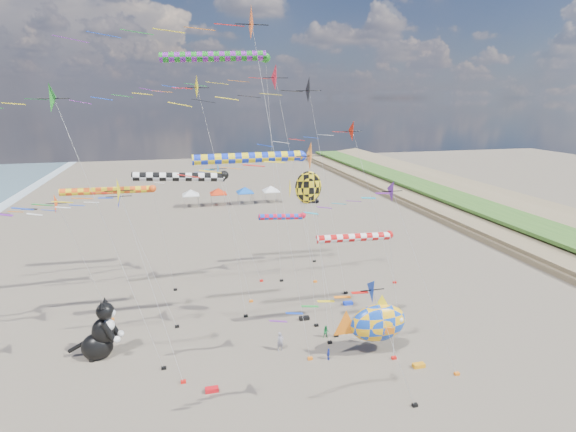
# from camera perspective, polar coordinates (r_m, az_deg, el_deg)

# --- Properties ---
(ground) EXTENTS (260.00, 260.00, 0.00)m
(ground) POSITION_cam_1_polar(r_m,az_deg,el_deg) (30.71, 4.89, -24.60)
(ground) COLOR brown
(ground) RESTS_ON ground
(delta_kite_0) EXTENTS (15.64, 2.71, 22.75)m
(delta_kite_0) POSITION_cam_1_polar(r_m,az_deg,el_deg) (44.31, -2.75, 16.88)
(delta_kite_0) COLOR #FF192E
(delta_kite_0) RESTS_ON ground
(delta_kite_1) EXTENTS (11.25, 2.39, 16.64)m
(delta_kite_1) POSITION_cam_1_polar(r_m,az_deg,el_deg) (32.36, 0.48, 7.11)
(delta_kite_1) COLOR orange
(delta_kite_1) RESTS_ON ground
(delta_kite_2) EXTENTS (13.48, 2.23, 21.50)m
(delta_kite_2) POSITION_cam_1_polar(r_m,az_deg,el_deg) (40.28, -13.06, 15.22)
(delta_kite_2) COLOR yellow
(delta_kite_2) RESTS_ON ground
(delta_kite_3) EXTENTS (13.53, 2.26, 17.50)m
(delta_kite_3) POSITION_cam_1_polar(r_m,az_deg,el_deg) (44.40, 7.93, 10.22)
(delta_kite_3) COLOR red
(delta_kite_3) RESTS_ON ground
(delta_kite_4) EXTENTS (9.60, 1.87, 11.98)m
(delta_kite_4) POSITION_cam_1_polar(r_m,az_deg,el_deg) (41.87, -28.27, 0.89)
(delta_kite_4) COLOR #FF4A15
(delta_kite_4) RESTS_ON ground
(delta_kite_5) EXTENTS (8.84, 1.63, 9.56)m
(delta_kite_5) POSITION_cam_1_polar(r_m,az_deg,el_deg) (26.87, 9.19, -9.86)
(delta_kite_5) COLOR #052FB6
(delta_kite_5) RESTS_ON ground
(delta_kite_6) EXTENTS (15.69, 2.58, 21.47)m
(delta_kite_6) POSITION_cam_1_polar(r_m,az_deg,el_deg) (41.23, 0.89, 15.35)
(delta_kite_6) COLOR black
(delta_kite_6) RESTS_ON ground
(delta_kite_7) EXTENTS (11.70, 2.06, 20.54)m
(delta_kite_7) POSITION_cam_1_polar(r_m,az_deg,el_deg) (31.47, -28.10, 12.57)
(delta_kite_7) COLOR green
(delta_kite_7) RESTS_ON ground
(delta_kite_8) EXTENTS (14.58, 2.35, 25.13)m
(delta_kite_8) POSITION_cam_1_polar(r_m,az_deg,el_deg) (29.73, -7.33, 22.68)
(delta_kite_8) COLOR #E9561C
(delta_kite_8) RESTS_ON ground
(delta_kite_9) EXTENTS (10.09, 1.60, 14.48)m
(delta_kite_9) POSITION_cam_1_polar(r_m,az_deg,el_deg) (28.72, 13.77, 1.86)
(delta_kite_9) COLOR #541399
(delta_kite_9) RESTS_ON ground
(delta_kite_10) EXTENTS (9.25, 1.94, 13.44)m
(delta_kite_10) POSITION_cam_1_polar(r_m,az_deg,el_deg) (45.83, -8.50, 5.41)
(delta_kite_10) COLOR #2481DE
(delta_kite_10) RESTS_ON ground
(delta_kite_11) EXTENTS (10.71, 2.18, 13.01)m
(delta_kite_11) POSITION_cam_1_polar(r_m,az_deg,el_deg) (38.04, -22.27, 1.79)
(delta_kite_11) COLOR #051CD3
(delta_kite_11) RESTS_ON ground
(delta_kite_12) EXTENTS (10.38, 1.92, 14.85)m
(delta_kite_12) POSITION_cam_1_polar(r_m,az_deg,el_deg) (29.59, -23.38, 2.00)
(delta_kite_12) COLOR #FFF112
(delta_kite_12) RESTS_ON ground
(windsock_0) EXTENTS (7.94, 0.71, 8.82)m
(windsock_0) POSITION_cam_1_polar(r_m,az_deg,el_deg) (37.10, 8.88, -2.74)
(windsock_0) COLOR red
(windsock_0) RESTS_ON ground
(windsock_1) EXTENTS (9.04, 0.76, 13.60)m
(windsock_1) POSITION_cam_1_polar(r_m,az_deg,el_deg) (37.82, -13.06, 4.79)
(windsock_1) COLOR black
(windsock_1) RESTS_ON ground
(windsock_2) EXTENTS (9.97, 0.73, 11.27)m
(windsock_2) POSITION_cam_1_polar(r_m,az_deg,el_deg) (46.12, -21.48, 2.98)
(windsock_2) COLOR #FB5115
(windsock_2) RESTS_ON ground
(windsock_3) EXTENTS (7.03, 0.73, 6.37)m
(windsock_3) POSITION_cam_1_polar(r_m,az_deg,el_deg) (52.61, -0.50, -0.11)
(windsock_3) COLOR red
(windsock_3) RESTS_ON ground
(windsock_4) EXTENTS (11.50, 0.95, 23.67)m
(windsock_4) POSITION_cam_1_polar(r_m,az_deg,el_deg) (44.93, -8.76, 19.29)
(windsock_4) COLOR #177F1C
(windsock_4) RESTS_ON ground
(windsock_5) EXTENTS (10.11, 0.83, 15.44)m
(windsock_5) POSITION_cam_1_polar(r_m,az_deg,el_deg) (34.84, -4.37, 7.32)
(windsock_5) COLOR #1532D5
(windsock_5) RESTS_ON ground
(angelfish_kite) EXTENTS (3.74, 3.02, 13.83)m
(angelfish_kite) POSITION_cam_1_polar(r_m,az_deg,el_deg) (36.06, 2.30, 3.48)
(angelfish_kite) COLOR yellow
(angelfish_kite) RESTS_ON ground
(cat_inflatable) EXTENTS (3.86, 2.45, 4.83)m
(cat_inflatable) POSITION_cam_1_polar(r_m,az_deg,el_deg) (38.18, -22.87, -13.00)
(cat_inflatable) COLOR black
(cat_inflatable) RESTS_ON ground
(fish_inflatable) EXTENTS (6.05, 2.09, 5.02)m
(fish_inflatable) POSITION_cam_1_polar(r_m,az_deg,el_deg) (36.17, 11.29, -13.15)
(fish_inflatable) COLOR #1344BC
(fish_inflatable) RESTS_ON ground
(person_adult) EXTENTS (0.65, 0.51, 1.58)m
(person_adult) POSITION_cam_1_polar(r_m,az_deg,el_deg) (36.86, -0.99, -15.66)
(person_adult) COLOR gray
(person_adult) RESTS_ON ground
(child_green) EXTENTS (0.59, 0.49, 1.09)m
(child_green) POSITION_cam_1_polar(r_m,az_deg,el_deg) (38.82, 4.86, -14.44)
(child_green) COLOR #19803D
(child_green) RESTS_ON ground
(child_blue) EXTENTS (0.51, 0.58, 0.94)m
(child_blue) POSITION_cam_1_polar(r_m,az_deg,el_deg) (36.06, 5.16, -17.06)
(child_blue) COLOR #2135AE
(child_blue) RESTS_ON ground
(kite_bag_0) EXTENTS (0.90, 0.44, 0.30)m
(kite_bag_0) POSITION_cam_1_polar(r_m,az_deg,el_deg) (36.58, 16.26, -17.74)
(kite_bag_0) COLOR orange
(kite_bag_0) RESTS_ON ground
(kite_bag_1) EXTENTS (0.90, 0.44, 0.30)m
(kite_bag_1) POSITION_cam_1_polar(r_m,az_deg,el_deg) (41.68, 2.08, -12.84)
(kite_bag_1) COLOR black
(kite_bag_1) RESTS_ON ground
(kite_bag_2) EXTENTS (0.90, 0.44, 0.30)m
(kite_bag_2) POSITION_cam_1_polar(r_m,az_deg,el_deg) (44.80, 7.62, -10.91)
(kite_bag_2) COLOR blue
(kite_bag_2) RESTS_ON ground
(kite_bag_3) EXTENTS (0.90, 0.44, 0.30)m
(kite_bag_3) POSITION_cam_1_polar(r_m,az_deg,el_deg) (33.29, -9.65, -20.92)
(kite_bag_3) COLOR red
(kite_bag_3) RESTS_ON ground
(tent_row) EXTENTS (19.20, 4.20, 3.80)m
(tent_row) POSITION_cam_1_polar(r_m,az_deg,el_deg) (84.52, -7.18, 3.51)
(tent_row) COLOR silver
(tent_row) RESTS_ON ground
(parked_car) EXTENTS (3.47, 2.04, 1.11)m
(parked_car) POSITION_cam_1_polar(r_m,az_deg,el_deg) (86.09, 2.89, 2.04)
(parked_car) COLOR #26262D
(parked_car) RESTS_ON ground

